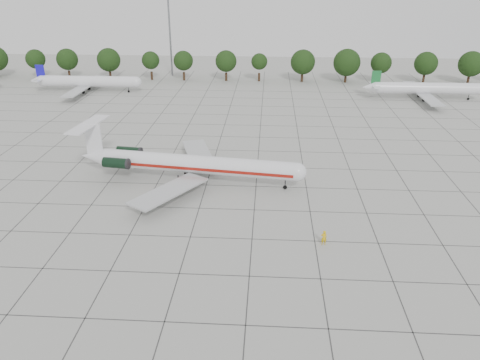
{
  "coord_description": "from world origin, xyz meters",
  "views": [
    {
      "loc": [
        1.69,
        -59.58,
        31.63
      ],
      "look_at": [
        -2.22,
        2.59,
        3.5
      ],
      "focal_mm": 35.0,
      "sensor_mm": 36.0,
      "label": 1
    }
  ],
  "objects_px": {
    "bg_airliner_d": "(426,89)",
    "ground_crew": "(324,238)",
    "floodlight_mast": "(170,30)",
    "bg_airliner_b": "(88,82)",
    "main_airliner": "(185,163)"
  },
  "relations": [
    {
      "from": "bg_airliner_d",
      "to": "ground_crew",
      "type": "bearing_deg",
      "value": -114.58
    },
    {
      "from": "ground_crew",
      "to": "floodlight_mast",
      "type": "distance_m",
      "value": 108.84
    },
    {
      "from": "ground_crew",
      "to": "bg_airliner_b",
      "type": "bearing_deg",
      "value": -56.25
    },
    {
      "from": "bg_airliner_d",
      "to": "floodlight_mast",
      "type": "xyz_separation_m",
      "value": [
        -73.02,
        26.41,
        11.37
      ]
    },
    {
      "from": "main_airliner",
      "to": "floodlight_mast",
      "type": "xyz_separation_m",
      "value": [
        -18.52,
        82.56,
        11.17
      ]
    },
    {
      "from": "floodlight_mast",
      "to": "ground_crew",
      "type": "bearing_deg",
      "value": -68.83
    },
    {
      "from": "floodlight_mast",
      "to": "main_airliner",
      "type": "bearing_deg",
      "value": -77.35
    },
    {
      "from": "ground_crew",
      "to": "bg_airliner_b",
      "type": "xyz_separation_m",
      "value": [
        -58.13,
        76.9,
        1.91
      ]
    },
    {
      "from": "bg_airliner_b",
      "to": "floodlight_mast",
      "type": "relative_size",
      "value": 1.11
    },
    {
      "from": "bg_airliner_b",
      "to": "floodlight_mast",
      "type": "height_order",
      "value": "floodlight_mast"
    },
    {
      "from": "bg_airliner_b",
      "to": "bg_airliner_d",
      "type": "distance_m",
      "value": 92.17
    },
    {
      "from": "main_airliner",
      "to": "bg_airliner_b",
      "type": "height_order",
      "value": "main_airliner"
    },
    {
      "from": "bg_airliner_b",
      "to": "bg_airliner_d",
      "type": "relative_size",
      "value": 1.0
    },
    {
      "from": "bg_airliner_b",
      "to": "main_airliner",
      "type": "bearing_deg",
      "value": -57.34
    },
    {
      "from": "ground_crew",
      "to": "bg_airliner_b",
      "type": "height_order",
      "value": "bg_airliner_b"
    }
  ]
}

